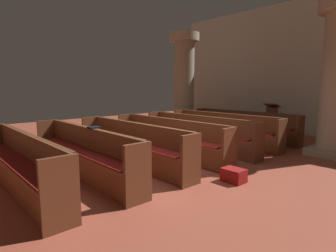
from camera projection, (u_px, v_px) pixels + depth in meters
The scene contains 13 objects.
ground_plane at pixel (167, 168), 5.52m from camera, with size 19.20×19.20×0.00m, color #9E4733.
back_wall at pixel (300, 68), 9.26m from camera, with size 10.00×0.16×4.50m, color beige.
pew_row_0 at pixel (243, 124), 8.56m from camera, with size 3.55×0.47×0.87m.
pew_row_1 at pixel (222, 128), 7.86m from camera, with size 3.55×0.46×0.87m.
pew_row_2 at pixel (198, 132), 7.15m from camera, with size 3.55×0.47×0.87m.
pew_row_3 at pixel (168, 136), 6.44m from camera, with size 3.55×0.46×0.87m.
pew_row_4 at pixel (130, 142), 5.73m from camera, with size 3.55×0.46×0.87m.
pew_row_5 at pixel (82, 150), 5.03m from camera, with size 3.55×0.47×0.87m.
pew_row_6 at pixel (19, 161), 4.32m from camera, with size 3.55×0.46×0.87m.
pillar_far_side at pixel (184, 81), 10.26m from camera, with size 1.09×1.09×3.58m.
lectern at pixel (271, 122), 9.28m from camera, with size 0.48×0.45×1.08m.
hymn_book at pixel (94, 127), 5.02m from camera, with size 0.17×0.21×0.03m, color black.
kneeler_box_red at pixel (234, 175), 4.70m from camera, with size 0.38×0.28×0.23m, color maroon.
Camera 1 is at (3.97, -3.58, 1.61)m, focal length 29.28 mm.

